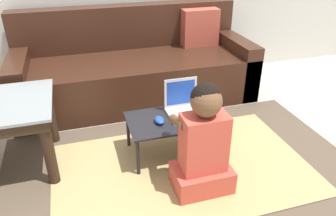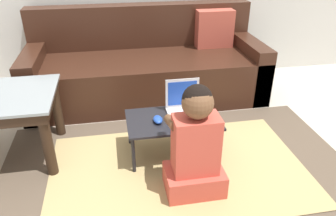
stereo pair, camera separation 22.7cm
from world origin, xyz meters
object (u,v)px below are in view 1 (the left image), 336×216
at_px(person_seated, 203,144).
at_px(computer_mouse, 159,120).
at_px(couch, 136,68).
at_px(laptop, 184,109).
at_px(laptop_desk, 174,122).

bearing_deg(person_seated, computer_mouse, 113.43).
distance_m(couch, laptop, 0.99).
height_order(couch, laptop, couch).
distance_m(laptop, computer_mouse, 0.21).
relative_size(laptop_desk, computer_mouse, 6.20).
height_order(computer_mouse, person_seated, person_seated).
bearing_deg(person_seated, laptop_desk, 97.68).
bearing_deg(laptop_desk, person_seated, -82.32).
bearing_deg(laptop, person_seated, -94.77).
height_order(couch, person_seated, couch).
bearing_deg(laptop_desk, laptop, 23.25).
bearing_deg(laptop_desk, couch, 92.90).
bearing_deg(person_seated, laptop, 85.23).
xyz_separation_m(laptop_desk, person_seated, (0.05, -0.40, 0.07)).
bearing_deg(computer_mouse, person_seated, -66.57).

